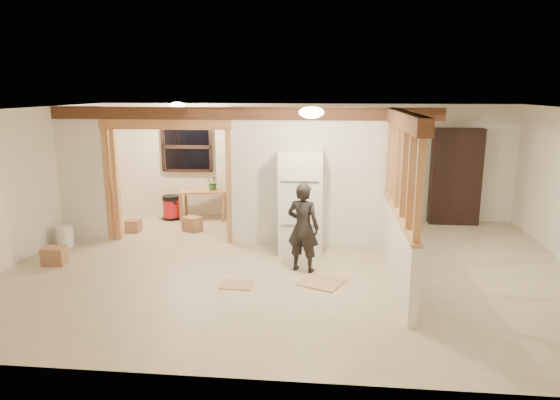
# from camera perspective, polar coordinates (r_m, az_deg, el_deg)

# --- Properties ---
(floor) EXTENTS (9.00, 6.50, 0.01)m
(floor) POSITION_cam_1_polar(r_m,az_deg,el_deg) (8.13, 1.38, -7.62)
(floor) COLOR beige
(floor) RESTS_ON ground
(ceiling) EXTENTS (9.00, 6.50, 0.01)m
(ceiling) POSITION_cam_1_polar(r_m,az_deg,el_deg) (7.64, 1.47, 10.31)
(ceiling) COLOR white
(wall_back) EXTENTS (9.00, 0.01, 2.50)m
(wall_back) POSITION_cam_1_polar(r_m,az_deg,el_deg) (10.99, 2.72, 4.42)
(wall_back) COLOR silver
(wall_back) RESTS_ON floor
(wall_front) EXTENTS (9.00, 0.01, 2.50)m
(wall_front) POSITION_cam_1_polar(r_m,az_deg,el_deg) (4.66, -1.65, -6.80)
(wall_front) COLOR silver
(wall_front) RESTS_ON floor
(wall_left) EXTENTS (0.01, 6.50, 2.50)m
(wall_left) POSITION_cam_1_polar(r_m,az_deg,el_deg) (9.28, -27.51, 1.51)
(wall_left) COLOR silver
(wall_left) RESTS_ON floor
(partition_left_stub) EXTENTS (0.90, 0.12, 2.50)m
(partition_left_stub) POSITION_cam_1_polar(r_m,az_deg,el_deg) (10.07, -21.68, 2.81)
(partition_left_stub) COLOR white
(partition_left_stub) RESTS_ON floor
(partition_center) EXTENTS (2.80, 0.12, 2.50)m
(partition_center) POSITION_cam_1_polar(r_m,az_deg,el_deg) (8.95, 3.29, 2.57)
(partition_center) COLOR white
(partition_center) RESTS_ON floor
(doorway_frame) EXTENTS (2.46, 0.14, 2.20)m
(doorway_frame) POSITION_cam_1_polar(r_m,az_deg,el_deg) (9.45, -12.68, 1.88)
(doorway_frame) COLOR tan
(doorway_frame) RESTS_ON floor
(header_beam_back) EXTENTS (7.00, 0.18, 0.22)m
(header_beam_back) POSITION_cam_1_polar(r_m,az_deg,el_deg) (8.96, -4.42, 9.83)
(header_beam_back) COLOR brown
(header_beam_back) RESTS_ON ceiling
(header_beam_right) EXTENTS (0.18, 3.30, 0.22)m
(header_beam_right) POSITION_cam_1_polar(r_m,az_deg,el_deg) (7.30, 14.01, 8.91)
(header_beam_right) COLOR brown
(header_beam_right) RESTS_ON ceiling
(pony_wall) EXTENTS (0.12, 3.20, 1.00)m
(pony_wall) POSITION_cam_1_polar(r_m,az_deg,el_deg) (7.64, 13.27, -5.31)
(pony_wall) COLOR white
(pony_wall) RESTS_ON floor
(stud_partition) EXTENTS (0.14, 3.20, 1.32)m
(stud_partition) POSITION_cam_1_polar(r_m,az_deg,el_deg) (7.37, 13.72, 3.32)
(stud_partition) COLOR tan
(stud_partition) RESTS_ON pony_wall
(window_back) EXTENTS (1.12, 0.10, 1.10)m
(window_back) POSITION_cam_1_polar(r_m,az_deg,el_deg) (11.31, -10.63, 5.98)
(window_back) COLOR black
(window_back) RESTS_ON wall_back
(ceiling_dome_main) EXTENTS (0.36, 0.36, 0.16)m
(ceiling_dome_main) POSITION_cam_1_polar(r_m,az_deg,el_deg) (7.12, 3.61, 9.97)
(ceiling_dome_main) COLOR #FFEABF
(ceiling_dome_main) RESTS_ON ceiling
(ceiling_dome_util) EXTENTS (0.32, 0.32, 0.14)m
(ceiling_dome_util) POSITION_cam_1_polar(r_m,az_deg,el_deg) (10.38, -11.66, 10.53)
(ceiling_dome_util) COLOR #FFEABF
(ceiling_dome_util) RESTS_ON ceiling
(hanging_bulb) EXTENTS (0.07, 0.07, 0.07)m
(hanging_bulb) POSITION_cam_1_polar(r_m,az_deg,el_deg) (9.58, -9.94, 8.66)
(hanging_bulb) COLOR #FFD88C
(hanging_bulb) RESTS_ON ceiling
(refrigerator) EXTENTS (0.74, 0.72, 1.79)m
(refrigerator) POSITION_cam_1_polar(r_m,az_deg,el_deg) (8.62, 2.43, -0.21)
(refrigerator) COLOR white
(refrigerator) RESTS_ON floor
(woman) EXTENTS (0.59, 0.48, 1.41)m
(woman) POSITION_cam_1_polar(r_m,az_deg,el_deg) (7.74, 2.65, -3.14)
(woman) COLOR black
(woman) RESTS_ON floor
(work_table) EXTENTS (1.10, 0.69, 0.64)m
(work_table) POSITION_cam_1_polar(r_m,az_deg,el_deg) (11.09, -8.67, -0.51)
(work_table) COLOR tan
(work_table) RESTS_ON floor
(potted_plant) EXTENTS (0.35, 0.32, 0.32)m
(potted_plant) POSITION_cam_1_polar(r_m,az_deg,el_deg) (10.98, -7.66, 1.95)
(potted_plant) COLOR #2F6928
(potted_plant) RESTS_ON work_table
(shop_vac) EXTENTS (0.54, 0.54, 0.54)m
(shop_vac) POSITION_cam_1_polar(r_m,az_deg,el_deg) (11.20, -12.32, -0.82)
(shop_vac) COLOR #B4181F
(shop_vac) RESTS_ON floor
(bookshelf) EXTENTS (1.01, 0.34, 2.02)m
(bookshelf) POSITION_cam_1_polar(r_m,az_deg,el_deg) (11.09, 19.42, 2.53)
(bookshelf) COLOR black
(bookshelf) RESTS_ON floor
(bucket) EXTENTS (0.39, 0.39, 0.38)m
(bucket) POSITION_cam_1_polar(r_m,az_deg,el_deg) (9.89, -23.35, -3.81)
(bucket) COLOR white
(bucket) RESTS_ON floor
(box_util_a) EXTENTS (0.42, 0.39, 0.28)m
(box_util_a) POSITION_cam_1_polar(r_m,az_deg,el_deg) (10.25, -9.99, -2.69)
(box_util_a) COLOR #A16F4E
(box_util_a) RESTS_ON floor
(box_util_b) EXTENTS (0.27, 0.27, 0.25)m
(box_util_b) POSITION_cam_1_polar(r_m,az_deg,el_deg) (10.43, -16.40, -2.83)
(box_util_b) COLOR #A16F4E
(box_util_b) RESTS_ON floor
(box_front) EXTENTS (0.38, 0.32, 0.28)m
(box_front) POSITION_cam_1_polar(r_m,az_deg,el_deg) (8.97, -24.37, -5.83)
(box_front) COLOR #A16F4E
(box_front) RESTS_ON floor
(floor_panel_near) EXTENTS (0.77, 0.77, 0.02)m
(floor_panel_near) POSITION_cam_1_polar(r_m,az_deg,el_deg) (7.50, 4.85, -9.32)
(floor_panel_near) COLOR tan
(floor_panel_near) RESTS_ON floor
(floor_panel_far) EXTENTS (0.48, 0.39, 0.01)m
(floor_panel_far) POSITION_cam_1_polar(r_m,az_deg,el_deg) (7.41, -4.94, -9.61)
(floor_panel_far) COLOR tan
(floor_panel_far) RESTS_ON floor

